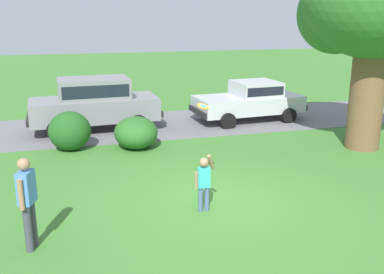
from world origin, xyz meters
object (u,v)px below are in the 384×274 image
object	(u,v)px
oak_tree_large	(374,3)
child_thrower	(204,180)
frisbee	(203,106)
adult_onlooker	(27,199)
parked_suv	(94,101)
parked_sedan	(250,99)

from	to	relation	value
oak_tree_large	child_thrower	xyz separation A→B (m)	(-6.26, -3.29, -3.72)
frisbee	adult_onlooker	world-z (taller)	frisbee
parked_suv	oak_tree_large	bearing A→B (deg)	-27.80
oak_tree_large	frisbee	size ratio (longest dim) A/B	22.28
child_thrower	parked_suv	bearing A→B (deg)	103.77
oak_tree_large	parked_sedan	xyz separation A→B (m)	(-2.05, 4.25, -3.59)
child_thrower	adult_onlooker	distance (m)	3.56
adult_onlooker	child_thrower	bearing A→B (deg)	11.47
oak_tree_large	adult_onlooker	xyz separation A→B (m)	(-9.74, -4.00, -3.46)
child_thrower	frisbee	world-z (taller)	frisbee
parked_suv	frisbee	bearing A→B (deg)	-71.66
parked_suv	child_thrower	xyz separation A→B (m)	(1.85, -7.57, -0.36)
frisbee	adult_onlooker	bearing A→B (deg)	-154.72
oak_tree_large	parked_suv	xyz separation A→B (m)	(-8.11, 4.28, -3.36)
parked_sedan	adult_onlooker	distance (m)	11.27
parked_sedan	child_thrower	size ratio (longest dim) A/B	3.52
parked_sedan	frisbee	world-z (taller)	frisbee
parked_suv	adult_onlooker	size ratio (longest dim) A/B	2.75
parked_sedan	child_thrower	world-z (taller)	parked_sedan
oak_tree_large	adult_onlooker	bearing A→B (deg)	-157.69
adult_onlooker	frisbee	bearing A→B (deg)	25.28
oak_tree_large	child_thrower	distance (m)	7.99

